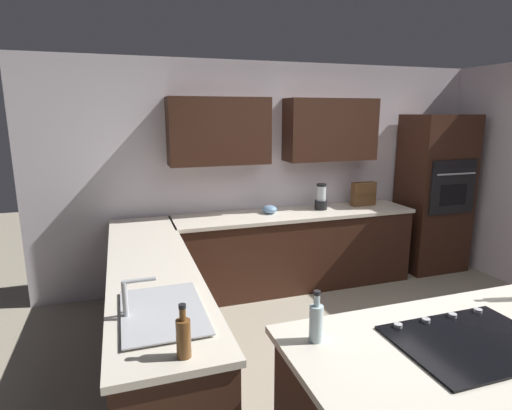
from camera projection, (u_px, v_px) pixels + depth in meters
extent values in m
plane|color=#9E937F|center=(388.00, 363.00, 3.44)|extent=(14.00, 14.00, 0.00)
cube|color=silver|center=(291.00, 173.00, 5.10)|extent=(6.00, 0.10, 2.60)
cube|color=#381E14|center=(330.00, 130.00, 4.91)|extent=(1.10, 0.34, 0.72)
cube|color=#381E14|center=(219.00, 131.00, 4.49)|extent=(1.10, 0.34, 0.72)
cube|color=#381E14|center=(294.00, 251.00, 4.91)|extent=(2.80, 0.60, 0.86)
cube|color=silver|center=(295.00, 214.00, 4.81)|extent=(2.84, 0.64, 0.04)
cube|color=#381E14|center=(154.00, 318.00, 3.30)|extent=(0.60, 2.90, 0.86)
cube|color=silver|center=(151.00, 265.00, 3.20)|extent=(0.64, 2.94, 0.04)
cube|color=silver|center=(472.00, 347.00, 2.08)|extent=(1.85, 0.98, 0.04)
cube|color=#381E14|center=(434.00, 194.00, 5.38)|extent=(0.80, 0.60, 2.01)
cube|color=black|center=(453.00, 191.00, 5.07)|extent=(0.66, 0.03, 0.56)
cube|color=black|center=(453.00, 195.00, 5.07)|extent=(0.40, 0.01, 0.26)
cube|color=black|center=(455.00, 164.00, 5.00)|extent=(0.66, 0.02, 0.11)
cylinder|color=silver|center=(457.00, 174.00, 4.99)|extent=(0.56, 0.02, 0.02)
cube|color=#515456|center=(160.00, 300.00, 2.53)|extent=(0.40, 0.30, 0.02)
cube|color=#515456|center=(166.00, 327.00, 2.22)|extent=(0.40, 0.30, 0.02)
cube|color=#B7BABF|center=(163.00, 311.00, 2.37)|extent=(0.46, 0.70, 0.01)
cylinder|color=#B7BABF|center=(125.00, 301.00, 2.29)|extent=(0.03, 0.03, 0.22)
cylinder|color=#B7BABF|center=(139.00, 280.00, 2.29)|extent=(0.18, 0.02, 0.02)
cube|color=black|center=(473.00, 342.00, 2.07)|extent=(0.76, 0.56, 0.01)
cylinder|color=#B2B2B7|center=(478.00, 311.00, 2.36)|extent=(0.04, 0.04, 0.02)
cylinder|color=#B2B2B7|center=(453.00, 315.00, 2.31)|extent=(0.04, 0.04, 0.02)
cylinder|color=#B2B2B7|center=(426.00, 320.00, 2.25)|extent=(0.04, 0.04, 0.02)
cylinder|color=#B2B2B7|center=(398.00, 326.00, 2.20)|extent=(0.04, 0.04, 0.02)
cylinder|color=black|center=(321.00, 205.00, 4.94)|extent=(0.15, 0.15, 0.11)
cylinder|color=silver|center=(321.00, 193.00, 4.91)|extent=(0.11, 0.11, 0.17)
cylinder|color=black|center=(322.00, 185.00, 4.89)|extent=(0.12, 0.12, 0.03)
ellipsoid|color=#668CB2|center=(270.00, 209.00, 4.75)|extent=(0.17, 0.17, 0.09)
cube|color=brown|center=(363.00, 194.00, 5.14)|extent=(0.30, 0.10, 0.29)
cube|color=brown|center=(366.00, 195.00, 5.09)|extent=(0.29, 0.02, 0.02)
cylinder|color=brown|center=(184.00, 339.00, 1.94)|extent=(0.07, 0.07, 0.19)
cylinder|color=brown|center=(183.00, 314.00, 1.91)|extent=(0.03, 0.03, 0.06)
cylinder|color=black|center=(182.00, 306.00, 1.90)|extent=(0.03, 0.03, 0.02)
cylinder|color=silver|center=(316.00, 323.00, 2.08)|extent=(0.07, 0.07, 0.19)
cylinder|color=silver|center=(317.00, 300.00, 2.05)|extent=(0.03, 0.03, 0.06)
cylinder|color=black|center=(317.00, 293.00, 2.04)|extent=(0.04, 0.04, 0.02)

